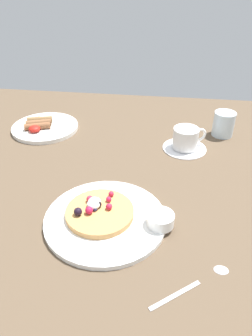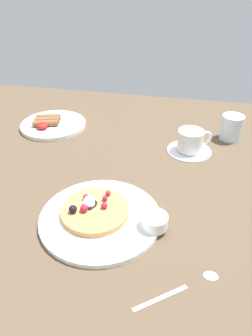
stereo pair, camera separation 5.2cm
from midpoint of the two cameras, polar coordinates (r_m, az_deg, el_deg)
ground_plane at (r=86.62cm, az=-1.56°, el=-2.09°), size 196.05×122.16×3.00cm
pancake_plate at (r=71.60cm, az=-2.63°, el=-9.13°), size 27.48×27.48×1.16cm
pancake_with_berries at (r=71.47cm, az=-3.76°, el=-7.63°), size 15.44×15.44×3.21cm
syrup_ramekin at (r=68.35cm, az=7.40°, el=-9.64°), size 5.91×5.91×2.84cm
breakfast_plate at (r=113.34cm, az=-11.85°, el=7.70°), size 22.56×22.56×1.34cm
fried_breakfast at (r=113.15cm, az=-13.04°, el=8.42°), size 9.76×13.09×2.41cm
coffee_saucer at (r=98.73cm, az=12.92°, el=3.17°), size 13.46×13.46×0.64cm
coffee_cup at (r=97.07cm, az=13.28°, el=5.00°), size 10.43×7.78×6.30cm
teaspoon at (r=62.18cm, az=14.29°, el=-19.90°), size 14.68×11.35×0.60cm
water_glass at (r=108.06cm, az=20.02°, el=6.96°), size 6.96×6.96×8.06cm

